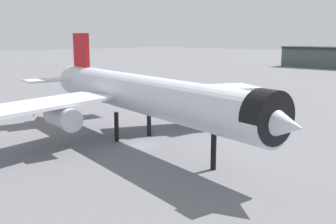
{
  "coord_description": "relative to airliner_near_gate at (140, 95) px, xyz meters",
  "views": [
    {
      "loc": [
        49.55,
        -44.03,
        18.56
      ],
      "look_at": [
        6.02,
        0.32,
        6.62
      ],
      "focal_mm": 42.32,
      "sensor_mm": 36.0,
      "label": 1
    }
  ],
  "objects": [
    {
      "name": "service_truck_front",
      "position": [
        -15.43,
        36.83,
        -6.87
      ],
      "size": [
        5.67,
        5.32,
        3.0
      ],
      "rotation": [
        0.0,
        0.0,
        3.85
      ],
      "color": "black",
      "rests_on": "ground"
    },
    {
      "name": "baggage_cart_trailing",
      "position": [
        -36.91,
        5.82,
        -7.49
      ],
      "size": [
        2.58,
        2.8,
        1.82
      ],
      "rotation": [
        0.0,
        0.0,
        4.31
      ],
      "color": "black",
      "rests_on": "ground"
    },
    {
      "name": "traffic_cone_near_nose",
      "position": [
        -35.22,
        -2.43,
        -8.08
      ],
      "size": [
        0.61,
        0.61,
        0.76
      ],
      "primitive_type": "cone",
      "color": "#F2600C",
      "rests_on": "ground"
    },
    {
      "name": "ground",
      "position": [
        2.1,
        -1.63,
        -8.46
      ],
      "size": [
        900.0,
        900.0,
        0.0
      ],
      "primitive_type": "plane",
      "color": "slate"
    },
    {
      "name": "airliner_near_gate",
      "position": [
        0.0,
        0.0,
        0.0
      ],
      "size": [
        66.41,
        59.9,
        19.21
      ],
      "rotation": [
        0.0,
        0.0,
        -0.16
      ],
      "color": "silver",
      "rests_on": "ground"
    }
  ]
}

